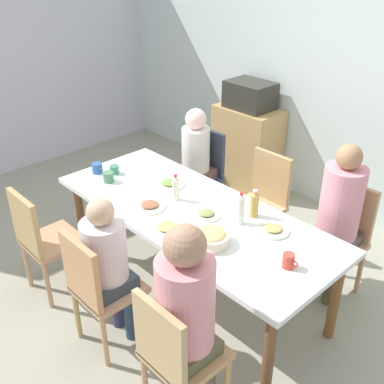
% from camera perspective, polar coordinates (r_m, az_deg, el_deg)
% --- Properties ---
extents(ground_plane, '(7.36, 7.36, 0.00)m').
position_cam_1_polar(ground_plane, '(3.79, -0.00, -11.83)').
color(ground_plane, '#9B9986').
extents(wall_back, '(6.37, 0.12, 2.60)m').
position_cam_1_polar(wall_back, '(4.63, 18.74, 12.73)').
color(wall_back, silver).
rests_on(wall_back, ground_plane).
extents(dining_table, '(2.26, 0.91, 0.74)m').
position_cam_1_polar(dining_table, '(3.39, -0.00, -3.29)').
color(dining_table, white).
rests_on(dining_table, ground_plane).
extents(chair_0, '(0.40, 0.40, 0.90)m').
position_cam_1_polar(chair_0, '(3.08, -11.63, -11.32)').
color(chair_0, tan).
rests_on(chair_0, ground_plane).
extents(person_0, '(0.30, 0.30, 1.12)m').
position_cam_1_polar(person_0, '(3.02, -10.43, -8.31)').
color(person_0, '#30304F').
rests_on(person_0, ground_plane).
extents(chair_1, '(0.40, 0.40, 0.90)m').
position_cam_1_polar(chair_1, '(3.67, 17.90, -4.94)').
color(chair_1, tan).
rests_on(chair_1, ground_plane).
extents(person_1, '(0.30, 0.30, 1.27)m').
position_cam_1_polar(person_1, '(3.48, 17.73, -2.27)').
color(person_1, brown).
rests_on(person_1, ground_plane).
extents(chair_2, '(0.40, 0.40, 0.90)m').
position_cam_1_polar(chair_2, '(2.63, -2.14, -19.31)').
color(chair_2, tan).
rests_on(chair_2, ground_plane).
extents(person_2, '(0.31, 0.31, 1.29)m').
position_cam_1_polar(person_2, '(2.48, -0.66, -14.23)').
color(person_2, brown).
rests_on(person_2, ground_plane).
extents(chair_3, '(0.40, 0.40, 0.90)m').
position_cam_1_polar(chair_3, '(4.01, 8.73, -0.75)').
color(chair_3, tan).
rests_on(chair_3, ground_plane).
extents(chair_4, '(0.40, 0.40, 0.90)m').
position_cam_1_polar(chair_4, '(3.64, -18.11, -5.37)').
color(chair_4, tan).
rests_on(chair_4, ground_plane).
extents(chair_5, '(0.40, 0.40, 0.90)m').
position_cam_1_polar(chair_5, '(4.45, 1.19, 2.73)').
color(chair_5, '#33354D').
rests_on(chair_5, ground_plane).
extents(person_5, '(0.30, 0.30, 1.15)m').
position_cam_1_polar(person_5, '(4.32, 0.32, 4.35)').
color(person_5, brown).
rests_on(person_5, ground_plane).
extents(plate_0, '(0.25, 0.25, 0.04)m').
position_cam_1_polar(plate_0, '(3.13, -3.08, -4.48)').
color(plate_0, white).
rests_on(plate_0, dining_table).
extents(plate_1, '(0.24, 0.24, 0.04)m').
position_cam_1_polar(plate_1, '(3.69, -2.77, 1.03)').
color(plate_1, white).
rests_on(plate_1, dining_table).
extents(plate_2, '(0.24, 0.24, 0.04)m').
position_cam_1_polar(plate_2, '(3.39, -5.25, -1.71)').
color(plate_2, white).
rests_on(plate_2, dining_table).
extents(plate_3, '(0.20, 0.20, 0.04)m').
position_cam_1_polar(plate_3, '(3.28, 1.78, -2.79)').
color(plate_3, silver).
rests_on(plate_3, dining_table).
extents(plate_4, '(0.22, 0.22, 0.04)m').
position_cam_1_polar(plate_4, '(3.16, 10.00, -4.61)').
color(plate_4, silver).
rests_on(plate_4, dining_table).
extents(bowl_0, '(0.25, 0.25, 0.09)m').
position_cam_1_polar(bowl_0, '(2.98, 2.35, -5.63)').
color(bowl_0, beige).
rests_on(bowl_0, dining_table).
extents(cup_0, '(0.12, 0.09, 0.08)m').
position_cam_1_polar(cup_0, '(3.79, -10.29, 1.83)').
color(cup_0, '#4C825F').
rests_on(cup_0, dining_table).
extents(cup_1, '(0.11, 0.07, 0.10)m').
position_cam_1_polar(cup_1, '(2.84, 11.89, -8.35)').
color(cup_1, '#D54433').
rests_on(cup_1, dining_table).
extents(cup_2, '(0.13, 0.09, 0.08)m').
position_cam_1_polar(cup_2, '(3.96, -11.64, 2.91)').
color(cup_2, '#315BA0').
rests_on(cup_2, dining_table).
extents(cup_3, '(0.11, 0.08, 0.07)m').
position_cam_1_polar(cup_3, '(3.92, -9.58, 2.75)').
color(cup_3, '#45846A').
rests_on(cup_3, dining_table).
extents(bottle_0, '(0.05, 0.05, 0.24)m').
position_cam_1_polar(bottle_0, '(3.16, 6.05, -2.14)').
color(bottle_0, silver).
rests_on(bottle_0, dining_table).
extents(bottle_1, '(0.05, 0.05, 0.21)m').
position_cam_1_polar(bottle_1, '(3.44, -2.04, 0.48)').
color(bottle_1, beige).
rests_on(bottle_1, dining_table).
extents(bottle_2, '(0.06, 0.06, 0.21)m').
position_cam_1_polar(bottle_2, '(3.27, 7.71, -1.47)').
color(bottle_2, gold).
rests_on(bottle_2, dining_table).
extents(side_cabinet, '(0.70, 0.44, 0.90)m').
position_cam_1_polar(side_cabinet, '(5.15, 6.81, 5.54)').
color(side_cabinet, tan).
rests_on(side_cabinet, ground_plane).
extents(microwave, '(0.48, 0.36, 0.28)m').
position_cam_1_polar(microwave, '(4.95, 7.21, 11.83)').
color(microwave, '#2E2D25').
rests_on(microwave, side_cabinet).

